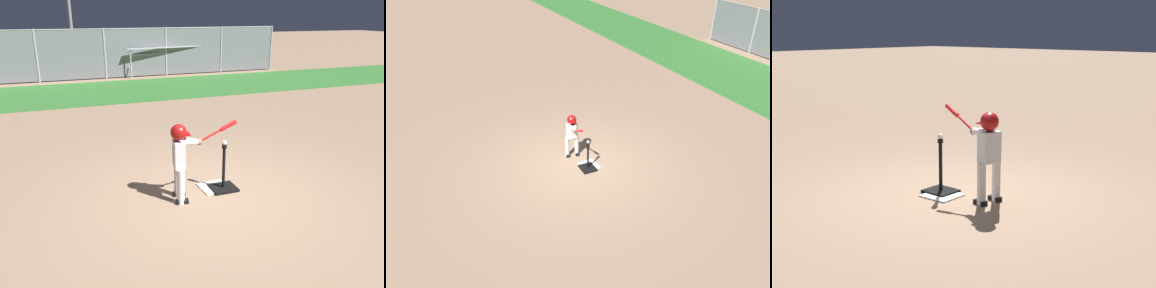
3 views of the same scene
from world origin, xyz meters
TOP-DOWN VIEW (x-y plane):
  - ground_plane at (0.00, 0.00)m, footprint 90.00×90.00m
  - home_plate at (0.10, 0.24)m, footprint 0.46×0.46m
  - batting_tee at (0.21, 0.15)m, footprint 0.41×0.37m
  - batter_child at (-0.52, 0.05)m, footprint 0.97×0.38m
  - baseball at (0.21, 0.15)m, footprint 0.07×0.07m

SIDE VIEW (x-z plane):
  - ground_plane at x=0.00m, z-range 0.00..0.00m
  - home_plate at x=0.10m, z-range 0.00..0.02m
  - batting_tee at x=0.21m, z-range -0.26..0.49m
  - batter_child at x=-0.52m, z-range 0.15..1.35m
  - baseball at x=0.21m, z-range 0.74..0.82m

